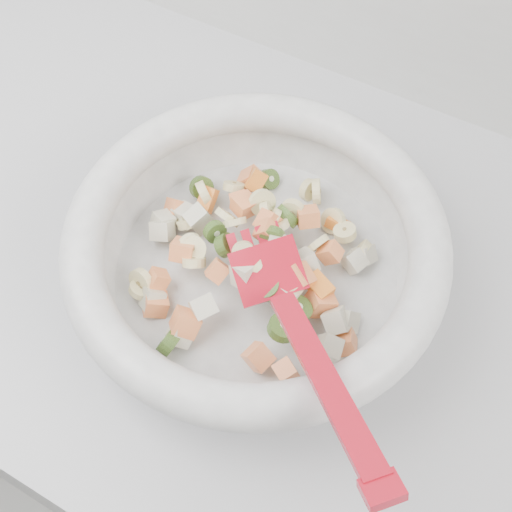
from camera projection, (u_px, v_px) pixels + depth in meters
The scene contains 2 objects.
counter at pixel (210, 372), 1.07m from camera, with size 2.00×0.60×0.90m, color #A1A2A6.
mixing_bowl at pixel (256, 252), 0.60m from camera, with size 0.38×0.36×0.15m.
Camera 1 is at (0.26, 1.14, 1.46)m, focal length 45.00 mm.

